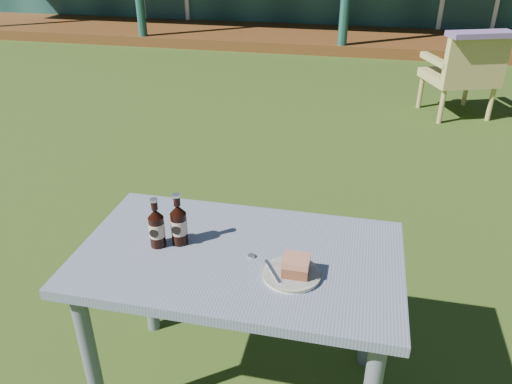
% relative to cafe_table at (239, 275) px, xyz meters
% --- Properties ---
extents(ground, '(80.00, 80.00, 0.00)m').
position_rel_cafe_table_xyz_m(ground, '(0.00, 1.60, -0.62)').
color(ground, '#334916').
extents(cafe_table, '(1.20, 0.70, 0.72)m').
position_rel_cafe_table_xyz_m(cafe_table, '(0.00, 0.00, 0.00)').
color(cafe_table, slate).
rests_on(cafe_table, ground).
extents(plate, '(0.20, 0.20, 0.01)m').
position_rel_cafe_table_xyz_m(plate, '(0.21, -0.09, 0.11)').
color(plate, silver).
rests_on(plate, cafe_table).
extents(cake_slice, '(0.09, 0.09, 0.06)m').
position_rel_cafe_table_xyz_m(cake_slice, '(0.23, -0.09, 0.15)').
color(cake_slice, brown).
rests_on(cake_slice, plate).
extents(fork, '(0.08, 0.13, 0.00)m').
position_rel_cafe_table_xyz_m(fork, '(0.15, -0.10, 0.12)').
color(fork, silver).
rests_on(fork, plate).
extents(cola_bottle_near, '(0.06, 0.06, 0.21)m').
position_rel_cafe_table_xyz_m(cola_bottle_near, '(-0.24, 0.02, 0.19)').
color(cola_bottle_near, black).
rests_on(cola_bottle_near, cafe_table).
extents(cola_bottle_far, '(0.06, 0.06, 0.20)m').
position_rel_cafe_table_xyz_m(cola_bottle_far, '(-0.31, -0.01, 0.18)').
color(cola_bottle_far, black).
rests_on(cola_bottle_far, cafe_table).
extents(bottle_cap, '(0.03, 0.03, 0.01)m').
position_rel_cafe_table_xyz_m(bottle_cap, '(0.05, -0.01, 0.11)').
color(bottle_cap, silver).
rests_on(bottle_cap, cafe_table).
extents(armchair_left, '(0.80, 0.78, 0.85)m').
position_rel_cafe_table_xyz_m(armchair_left, '(1.37, 3.88, -0.14)').
color(armchair_left, tan).
rests_on(armchair_left, ground).
extents(floral_throw, '(0.67, 0.43, 0.05)m').
position_rel_cafe_table_xyz_m(floral_throw, '(1.43, 3.72, 0.26)').
color(floral_throw, slate).
rests_on(floral_throw, armchair_left).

